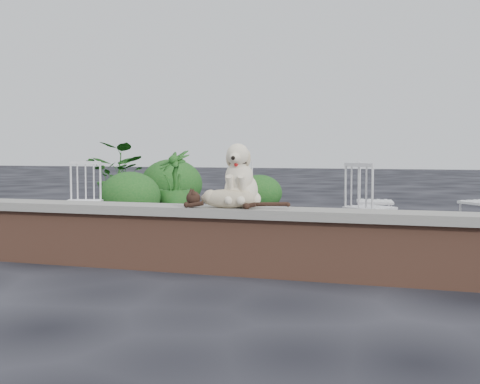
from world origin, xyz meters
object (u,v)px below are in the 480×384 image
(dog, at_px, (241,175))
(cat, at_px, (227,197))
(potted_plant_b, at_px, (174,183))
(chair_b, at_px, (238,191))
(chair_a, at_px, (83,200))
(chair_e, at_px, (375,200))
(chair_c, at_px, (370,206))
(potted_plant_a, at_px, (121,176))

(dog, distance_m, cat, 0.26)
(dog, bearing_deg, potted_plant_b, 118.12)
(dog, relative_size, chair_b, 0.60)
(chair_a, distance_m, potted_plant_b, 2.72)
(cat, xyz_separation_m, chair_e, (1.05, 2.51, -0.20))
(chair_c, xyz_separation_m, potted_plant_b, (-3.36, 2.47, 0.07))
(dog, relative_size, cat, 0.53)
(potted_plant_a, bearing_deg, chair_e, -25.93)
(chair_e, height_order, potted_plant_a, potted_plant_a)
(cat, bearing_deg, chair_c, 55.59)
(chair_c, bearing_deg, potted_plant_a, 0.08)
(chair_b, xyz_separation_m, chair_a, (-1.28, -2.20, 0.00))
(chair_b, distance_m, chair_a, 2.55)
(cat, xyz_separation_m, potted_plant_a, (-3.61, 4.78, -0.06))
(cat, distance_m, chair_b, 3.81)
(chair_e, distance_m, chair_b, 2.38)
(dog, bearing_deg, chair_e, 65.22)
(chair_a, bearing_deg, chair_e, -2.71)
(dog, bearing_deg, potted_plant_a, 126.04)
(dog, distance_m, chair_b, 3.70)
(dog, xyz_separation_m, chair_b, (-1.12, 3.51, -0.39))
(cat, bearing_deg, potted_plant_b, 116.37)
(chair_e, height_order, potted_plant_b, potted_plant_b)
(chair_c, height_order, potted_plant_a, potted_plant_a)
(chair_b, xyz_separation_m, potted_plant_a, (-2.56, 1.12, 0.14))
(chair_b, distance_m, chair_c, 2.87)
(chair_c, xyz_separation_m, potted_plant_a, (-4.66, 3.07, 0.14))
(chair_e, bearing_deg, potted_plant_a, 56.30)
(chair_b, bearing_deg, chair_a, -127.52)
(chair_b, bearing_deg, potted_plant_b, 150.36)
(chair_b, xyz_separation_m, potted_plant_b, (-1.26, 0.51, 0.07))
(chair_c, bearing_deg, chair_b, -9.47)
(cat, height_order, potted_plant_a, potted_plant_a)
(cat, relative_size, chair_c, 1.14)
(chair_b, relative_size, chair_a, 1.00)
(potted_plant_a, bearing_deg, chair_c, -33.38)
(cat, relative_size, potted_plant_a, 0.88)
(dog, xyz_separation_m, cat, (-0.08, -0.15, -0.19))
(cat, distance_m, potted_plant_b, 4.76)
(potted_plant_a, bearing_deg, chair_a, -68.83)
(chair_a, bearing_deg, potted_plant_a, 90.96)
(cat, xyz_separation_m, potted_plant_b, (-2.30, 4.17, -0.14))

